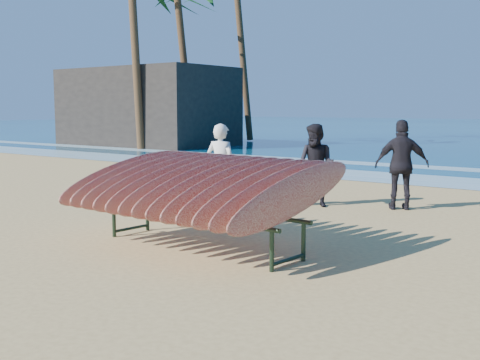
{
  "coord_description": "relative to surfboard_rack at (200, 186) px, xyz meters",
  "views": [
    {
      "loc": [
        4.81,
        -5.6,
        1.91
      ],
      "look_at": [
        0.0,
        0.8,
        0.95
      ],
      "focal_mm": 45.0,
      "sensor_mm": 36.0,
      "label": 1
    }
  ],
  "objects": [
    {
      "name": "person_white",
      "position": [
        -1.7,
        2.57,
        -0.05
      ],
      "size": [
        0.66,
        0.5,
        1.62
      ],
      "primitive_type": "imported",
      "rotation": [
        0.0,
        0.0,
        3.35
      ],
      "color": "silver",
      "rests_on": "ground"
    },
    {
      "name": "surfboard_rack",
      "position": [
        0.0,
        0.0,
        0.0
      ],
      "size": [
        3.32,
        2.71,
        1.37
      ],
      "rotation": [
        0.0,
        0.0,
        -0.06
      ],
      "color": "#1C2D1F",
      "rests_on": "ground"
    },
    {
      "name": "person_dark_b",
      "position": [
        0.97,
        4.68,
        -0.02
      ],
      "size": [
        1.07,
        0.86,
        1.7
      ],
      "primitive_type": "imported",
      "rotation": [
        0.0,
        0.0,
        3.67
      ],
      "color": "black",
      "rests_on": "ground"
    },
    {
      "name": "building",
      "position": [
        -17.44,
        16.04,
        1.09
      ],
      "size": [
        8.82,
        4.9,
        3.92
      ],
      "primitive_type": "cube",
      "color": "#2D2823",
      "rests_on": "ground"
    },
    {
      "name": "ground",
      "position": [
        0.48,
        -0.54,
        -0.86
      ],
      "size": [
        120.0,
        120.0,
        0.0
      ],
      "primitive_type": "plane",
      "color": "tan",
      "rests_on": "ground"
    },
    {
      "name": "foam_near",
      "position": [
        0.48,
        9.46,
        -0.86
      ],
      "size": [
        160.0,
        160.0,
        0.0
      ],
      "primitive_type": "plane",
      "color": "white",
      "rests_on": "ground"
    },
    {
      "name": "palm_mid",
      "position": [
        -15.76,
        17.14,
        6.46
      ],
      "size": [
        5.2,
        5.2,
        8.2
      ],
      "color": "brown",
      "rests_on": "ground"
    },
    {
      "name": "person_dark_a",
      "position": [
        -0.5,
        4.04,
        -0.06
      ],
      "size": [
        0.79,
        0.62,
        1.61
      ],
      "primitive_type": "imported",
      "rotation": [
        0.0,
        0.0,
        0.01
      ],
      "color": "black",
      "rests_on": "ground"
    }
  ]
}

